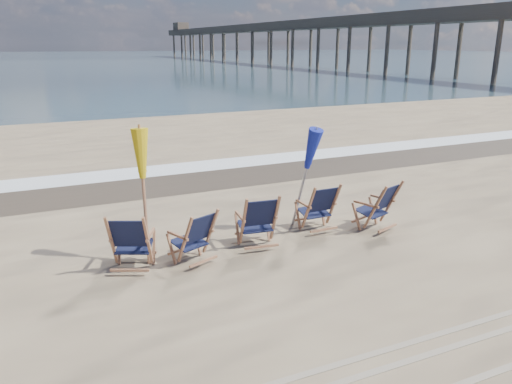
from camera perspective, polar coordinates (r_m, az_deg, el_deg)
ocean at (r=134.66m, az=-23.35°, el=13.76°), size 400.00×400.00×0.00m
surf_foam at (r=15.83m, az=-9.15°, el=2.66°), size 200.00×1.40×0.01m
wet_sand_strip at (r=14.43m, az=-7.55°, el=1.36°), size 200.00×2.60×0.00m
tire_tracks at (r=6.63m, az=19.19°, el=-19.04°), size 80.00×1.30×0.01m
beach_chair_0 at (r=8.62m, az=-12.24°, el=-5.74°), size 0.96×1.01×1.09m
beach_chair_1 at (r=8.97m, az=-5.19°, el=-4.74°), size 0.88×0.93×1.03m
beach_chair_2 at (r=9.45m, az=2.21°, el=-3.26°), size 0.80×0.88×1.12m
beach_chair_3 at (r=10.45m, az=8.87°, el=-1.60°), size 0.70×0.78×1.07m
beach_chair_4 at (r=10.85m, az=15.22°, el=-1.27°), size 0.92×0.97×1.09m
umbrella_yellow at (r=8.66m, az=-12.91°, el=3.38°), size 0.30×0.30×2.39m
umbrella_blue at (r=10.18m, az=5.48°, el=4.83°), size 0.30×0.30×2.23m
fishing_pier at (r=90.83m, az=3.32°, el=17.20°), size 4.40×140.00×9.30m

